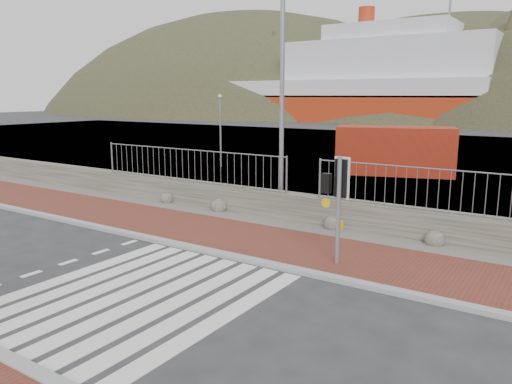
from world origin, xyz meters
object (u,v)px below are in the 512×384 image
Objects in this scene: ferry at (348,87)px; traffic_signal_far at (338,187)px; shipping_container at (395,150)px; streetlight at (285,62)px.

traffic_signal_far is at bearing -66.89° from ferry.
ferry is 8.45× the size of shipping_container.
ferry is at bearing -64.86° from traffic_signal_far.
traffic_signal_far is at bearing -94.51° from shipping_container.
shipping_container is (-3.52, 15.03, -0.72)m from traffic_signal_far.
ferry reaches higher than streetlight.
ferry is 18.63× the size of traffic_signal_far.
streetlight is 1.55× the size of shipping_container.
traffic_signal_far is 0.29× the size of streetlight.
traffic_signal_far is 6.51m from streetlight.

